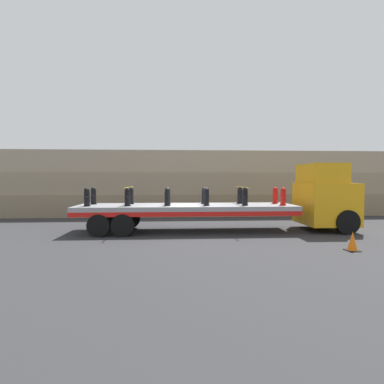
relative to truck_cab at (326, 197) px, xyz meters
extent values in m
plane|color=#2D2D30|center=(-6.63, 0.00, -1.55)|extent=(120.00, 120.00, 0.00)
cube|color=#84755B|center=(-6.63, 6.70, -0.84)|extent=(60.00, 3.00, 1.43)
cube|color=gray|center=(-6.63, 6.85, 0.59)|extent=(60.00, 3.00, 1.43)
cube|color=tan|center=(-6.63, 7.00, 2.01)|extent=(60.00, 3.00, 1.43)
cube|color=orange|center=(-0.05, 0.00, -0.29)|extent=(2.23, 2.45, 1.94)
cube|color=orange|center=(-0.27, 0.00, 1.12)|extent=(1.56, 2.26, 0.90)
cube|color=black|center=(0.56, 0.00, 0.09)|extent=(0.89, 2.16, 1.08)
cylinder|color=black|center=(0.34, -1.17, -1.02)|extent=(1.07, 0.28, 1.07)
cylinder|color=black|center=(0.34, 1.17, -1.02)|extent=(1.07, 0.28, 1.07)
cube|color=gray|center=(-6.63, 0.00, -0.42)|extent=(9.88, 2.42, 0.20)
cube|color=red|center=(-6.63, -1.17, -0.62)|extent=(9.88, 0.08, 0.20)
cube|color=red|center=(-6.63, 1.17, -0.62)|extent=(9.88, 0.08, 0.20)
cylinder|color=black|center=(-9.34, -1.11, -1.08)|extent=(0.95, 0.30, 0.95)
cylinder|color=black|center=(-9.34, 1.11, -1.08)|extent=(0.95, 0.30, 0.95)
cylinder|color=black|center=(-10.33, -1.11, -1.08)|extent=(0.95, 0.30, 0.95)
cylinder|color=black|center=(-10.33, 1.11, -1.08)|extent=(0.95, 0.30, 0.95)
cylinder|color=black|center=(-10.97, -0.53, -0.31)|extent=(0.30, 0.30, 0.03)
cylinder|color=black|center=(-10.97, -0.53, 0.00)|extent=(0.24, 0.24, 0.64)
sphere|color=black|center=(-10.97, -0.53, 0.37)|extent=(0.23, 0.23, 0.23)
cylinder|color=black|center=(-10.97, -0.72, 0.07)|extent=(0.11, 0.13, 0.11)
cylinder|color=black|center=(-10.97, -0.35, 0.07)|extent=(0.11, 0.13, 0.11)
cylinder|color=black|center=(-10.97, 0.53, -0.31)|extent=(0.30, 0.30, 0.03)
cylinder|color=black|center=(-10.97, 0.53, 0.00)|extent=(0.24, 0.24, 0.64)
sphere|color=black|center=(-10.97, 0.53, 0.37)|extent=(0.23, 0.23, 0.23)
cylinder|color=black|center=(-10.97, 0.35, 0.07)|extent=(0.11, 0.13, 0.11)
cylinder|color=black|center=(-10.97, 0.72, 0.07)|extent=(0.11, 0.13, 0.11)
cylinder|color=black|center=(-9.23, -0.53, -0.31)|extent=(0.30, 0.30, 0.03)
cylinder|color=black|center=(-9.23, -0.53, 0.00)|extent=(0.24, 0.24, 0.64)
sphere|color=black|center=(-9.23, -0.53, 0.37)|extent=(0.23, 0.23, 0.23)
cylinder|color=black|center=(-9.23, -0.72, 0.07)|extent=(0.11, 0.13, 0.11)
cylinder|color=black|center=(-9.23, -0.35, 0.07)|extent=(0.11, 0.13, 0.11)
cylinder|color=black|center=(-9.23, 0.53, -0.31)|extent=(0.30, 0.30, 0.03)
cylinder|color=black|center=(-9.23, 0.53, 0.00)|extent=(0.24, 0.24, 0.64)
sphere|color=black|center=(-9.23, 0.53, 0.37)|extent=(0.23, 0.23, 0.23)
cylinder|color=black|center=(-9.23, 0.35, 0.07)|extent=(0.11, 0.13, 0.11)
cylinder|color=black|center=(-9.23, 0.72, 0.07)|extent=(0.11, 0.13, 0.11)
cylinder|color=black|center=(-7.49, -0.53, -0.31)|extent=(0.30, 0.30, 0.03)
cylinder|color=black|center=(-7.49, -0.53, 0.00)|extent=(0.24, 0.24, 0.64)
sphere|color=black|center=(-7.49, -0.53, 0.37)|extent=(0.23, 0.23, 0.23)
cylinder|color=black|center=(-7.49, -0.72, 0.07)|extent=(0.11, 0.13, 0.11)
cylinder|color=black|center=(-7.49, -0.35, 0.07)|extent=(0.11, 0.13, 0.11)
cylinder|color=black|center=(-7.49, 0.53, -0.31)|extent=(0.30, 0.30, 0.03)
cylinder|color=black|center=(-7.49, 0.53, 0.00)|extent=(0.24, 0.24, 0.64)
sphere|color=black|center=(-7.49, 0.53, 0.37)|extent=(0.23, 0.23, 0.23)
cylinder|color=black|center=(-7.49, 0.35, 0.07)|extent=(0.11, 0.13, 0.11)
cylinder|color=black|center=(-7.49, 0.72, 0.07)|extent=(0.11, 0.13, 0.11)
cylinder|color=black|center=(-5.76, -0.53, -0.31)|extent=(0.30, 0.30, 0.03)
cylinder|color=black|center=(-5.76, -0.53, 0.00)|extent=(0.24, 0.24, 0.64)
sphere|color=black|center=(-5.76, -0.53, 0.37)|extent=(0.23, 0.23, 0.23)
cylinder|color=black|center=(-5.76, -0.72, 0.07)|extent=(0.11, 0.13, 0.11)
cylinder|color=black|center=(-5.76, -0.35, 0.07)|extent=(0.11, 0.13, 0.11)
cylinder|color=black|center=(-5.76, 0.53, -0.31)|extent=(0.30, 0.30, 0.03)
cylinder|color=black|center=(-5.76, 0.53, 0.00)|extent=(0.24, 0.24, 0.64)
sphere|color=black|center=(-5.76, 0.53, 0.37)|extent=(0.23, 0.23, 0.23)
cylinder|color=black|center=(-5.76, 0.35, 0.07)|extent=(0.11, 0.13, 0.11)
cylinder|color=black|center=(-5.76, 0.72, 0.07)|extent=(0.11, 0.13, 0.11)
cylinder|color=black|center=(-4.02, -0.53, -0.31)|extent=(0.30, 0.30, 0.03)
cylinder|color=black|center=(-4.02, -0.53, 0.00)|extent=(0.24, 0.24, 0.64)
sphere|color=black|center=(-4.02, -0.53, 0.37)|extent=(0.23, 0.23, 0.23)
cylinder|color=black|center=(-4.02, -0.72, 0.07)|extent=(0.11, 0.13, 0.11)
cylinder|color=black|center=(-4.02, -0.35, 0.07)|extent=(0.11, 0.13, 0.11)
cylinder|color=black|center=(-4.02, 0.53, -0.31)|extent=(0.30, 0.30, 0.03)
cylinder|color=black|center=(-4.02, 0.53, 0.00)|extent=(0.24, 0.24, 0.64)
sphere|color=black|center=(-4.02, 0.53, 0.37)|extent=(0.23, 0.23, 0.23)
cylinder|color=black|center=(-4.02, 0.35, 0.07)|extent=(0.11, 0.13, 0.11)
cylinder|color=black|center=(-4.02, 0.72, 0.07)|extent=(0.11, 0.13, 0.11)
cylinder|color=red|center=(-2.28, -0.53, -0.31)|extent=(0.30, 0.30, 0.03)
cylinder|color=red|center=(-2.28, -0.53, 0.00)|extent=(0.24, 0.24, 0.64)
sphere|color=red|center=(-2.28, -0.53, 0.37)|extent=(0.23, 0.23, 0.23)
cylinder|color=red|center=(-2.28, -0.72, 0.07)|extent=(0.11, 0.13, 0.11)
cylinder|color=red|center=(-2.28, -0.35, 0.07)|extent=(0.11, 0.13, 0.11)
cylinder|color=red|center=(-2.28, 0.53, -0.31)|extent=(0.30, 0.30, 0.03)
cylinder|color=red|center=(-2.28, 0.53, 0.00)|extent=(0.24, 0.24, 0.64)
sphere|color=red|center=(-2.28, 0.53, 0.37)|extent=(0.23, 0.23, 0.23)
cylinder|color=red|center=(-2.28, 0.35, 0.07)|extent=(0.11, 0.13, 0.11)
cylinder|color=red|center=(-2.28, 0.72, 0.07)|extent=(0.11, 0.13, 0.11)
cube|color=yellow|center=(-9.23, 0.00, 0.49)|extent=(0.05, 2.62, 0.01)
cube|color=yellow|center=(-4.02, 0.00, 0.49)|extent=(0.05, 2.62, 0.01)
cube|color=black|center=(-1.22, -4.11, -1.54)|extent=(0.42, 0.42, 0.03)
cone|color=orange|center=(-1.22, -4.11, -1.22)|extent=(0.32, 0.32, 0.62)
camera|label=1|loc=(-7.18, -13.71, 0.83)|focal=28.00mm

